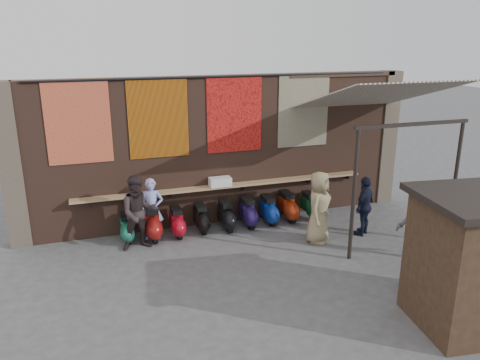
{
  "coord_description": "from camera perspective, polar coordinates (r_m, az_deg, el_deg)",
  "views": [
    {
      "loc": [
        -3.46,
        -9.16,
        4.95
      ],
      "look_at": [
        0.02,
        1.2,
        1.59
      ],
      "focal_mm": 35.0,
      "sensor_mm": 36.0,
      "label": 1
    }
  ],
  "objects": [
    {
      "name": "shopper_grey",
      "position": [
        11.54,
        21.6,
        -4.55
      ],
      "size": [
        1.39,
        1.22,
        1.87
      ],
      "primitive_type": "imported",
      "rotation": [
        0.0,
        0.0,
        2.6
      ],
      "color": "#58595D",
      "rests_on": "ground"
    },
    {
      "name": "tapestry_sun",
      "position": [
        11.93,
        -9.92,
        7.41
      ],
      "size": [
        1.5,
        0.02,
        2.0
      ],
      "primitive_type": "cube",
      "color": "orange",
      "rests_on": "brick_wall"
    },
    {
      "name": "tapestry_redgold",
      "position": [
        11.8,
        -19.12,
        6.63
      ],
      "size": [
        1.5,
        0.02,
        2.0
      ],
      "primitive_type": "cube",
      "color": "maroon",
      "rests_on": "brick_wall"
    },
    {
      "name": "eating_counter",
      "position": [
        12.6,
        -1.73,
        -0.72
      ],
      "size": [
        8.0,
        0.32,
        0.05
      ],
      "primitive_type": "cube",
      "color": "#9E7A51",
      "rests_on": "brick_wall"
    },
    {
      "name": "tapestry_orange",
      "position": [
        12.39,
        -0.67,
        8.01
      ],
      "size": [
        1.5,
        0.02,
        2.0
      ],
      "primitive_type": "cube",
      "color": "red",
      "rests_on": "brick_wall"
    },
    {
      "name": "diner_right",
      "position": [
        11.46,
        -12.22,
        -3.92
      ],
      "size": [
        0.94,
        0.76,
        1.84
      ],
      "primitive_type": "imported",
      "rotation": [
        0.0,
        0.0,
        0.08
      ],
      "color": "#2E2326",
      "rests_on": "ground"
    },
    {
      "name": "pier_right",
      "position": [
        14.98,
        17.27,
        4.94
      ],
      "size": [
        0.5,
        0.5,
        4.0
      ],
      "primitive_type": "cube",
      "color": "#4C4238",
      "rests_on": "ground"
    },
    {
      "name": "scooter_stool_3",
      "position": [
        12.4,
        -4.76,
        -4.71
      ],
      "size": [
        0.34,
        0.76,
        0.72
      ],
      "primitive_type": null,
      "color": "black",
      "rests_on": "ground"
    },
    {
      "name": "scooter_stool_5",
      "position": [
        12.7,
        0.96,
        -3.98
      ],
      "size": [
        0.37,
        0.82,
        0.78
      ],
      "primitive_type": null,
      "color": "#241653",
      "rests_on": "ground"
    },
    {
      "name": "brick_wall",
      "position": [
        12.7,
        -2.25,
        3.63
      ],
      "size": [
        10.0,
        0.4,
        4.0
      ],
      "primitive_type": "cube",
      "color": "brown",
      "rests_on": "ground"
    },
    {
      "name": "awning_canvas",
      "position": [
        12.32,
        16.24,
        9.88
      ],
      "size": [
        3.2,
        3.28,
        0.97
      ],
      "primitive_type": "cube",
      "rotation": [
        -0.28,
        0.0,
        0.0
      ],
      "color": "beige",
      "rests_on": "brick_wall"
    },
    {
      "name": "scooter_stool_6",
      "position": [
        12.91,
        3.51,
        -3.7
      ],
      "size": [
        0.36,
        0.8,
        0.76
      ],
      "primitive_type": null,
      "color": "navy",
      "rests_on": "ground"
    },
    {
      "name": "shopper_navy",
      "position": [
        12.46,
        14.93,
        -3.07
      ],
      "size": [
        0.97,
        0.83,
        1.57
      ],
      "primitive_type": "imported",
      "rotation": [
        0.0,
        0.0,
        3.74
      ],
      "color": "black",
      "rests_on": "ground"
    },
    {
      "name": "scooter_stool_2",
      "position": [
        12.2,
        -7.67,
        -5.16
      ],
      "size": [
        0.35,
        0.77,
        0.74
      ],
      "primitive_type": null,
      "color": "red",
      "rests_on": "ground"
    },
    {
      "name": "hang_rail",
      "position": [
        12.17,
        -2.05,
        12.49
      ],
      "size": [
        9.5,
        0.06,
        0.06
      ],
      "primitive_type": "cylinder",
      "rotation": [
        0.0,
        1.57,
        0.0
      ],
      "color": "black",
      "rests_on": "brick_wall"
    },
    {
      "name": "scooter_stool_8",
      "position": [
        13.44,
        8.5,
        -3.1
      ],
      "size": [
        0.34,
        0.76,
        0.72
      ],
      "primitive_type": null,
      "color": "#0D4324",
      "rests_on": "ground"
    },
    {
      "name": "diner_left",
      "position": [
        11.99,
        -10.68,
        -3.52
      ],
      "size": [
        0.66,
        0.53,
        1.59
      ],
      "primitive_type": "imported",
      "rotation": [
        0.0,
        0.0,
        -0.28
      ],
      "color": "#A1A5EA",
      "rests_on": "ground"
    },
    {
      "name": "scooter_stool_1",
      "position": [
        12.09,
        -10.62,
        -5.24
      ],
      "size": [
        0.4,
        0.89,
        0.84
      ],
      "primitive_type": null,
      "color": "maroon",
      "rests_on": "ground"
    },
    {
      "name": "scooter_stool_7",
      "position": [
        13.16,
        5.85,
        -3.25
      ],
      "size": [
        0.38,
        0.84,
        0.8
      ],
      "primitive_type": null,
      "color": "#9B290E",
      "rests_on": "ground"
    },
    {
      "name": "ground",
      "position": [
        10.97,
        1.92,
        -9.75
      ],
      "size": [
        70.0,
        70.0,
        0.0
      ],
      "primitive_type": "plane",
      "color": "#474749",
      "rests_on": "ground"
    },
    {
      "name": "shopper_tan",
      "position": [
        11.74,
        9.59,
        -3.29
      ],
      "size": [
        1.03,
        1.05,
        1.82
      ],
      "primitive_type": "imported",
      "rotation": [
        0.0,
        0.0,
        0.82
      ],
      "color": "#968560",
      "rests_on": "ground"
    },
    {
      "name": "awning_header",
      "position": [
        11.19,
        20.37,
        6.39
      ],
      "size": [
        3.0,
        0.08,
        0.08
      ],
      "primitive_type": "cube",
      "color": "black",
      "rests_on": "awning_post_left"
    },
    {
      "name": "stall_sign",
      "position": [
        9.69,
        24.96,
        -4.29
      ],
      "size": [
        1.19,
        0.21,
        0.5
      ],
      "primitive_type": "cube",
      "rotation": [
        0.0,
        0.0,
        -0.14
      ],
      "color": "gold",
      "rests_on": "market_stall"
    },
    {
      "name": "scooter_stool_0",
      "position": [
        12.13,
        -13.63,
        -5.73
      ],
      "size": [
        0.33,
        0.73,
        0.7
      ],
      "primitive_type": null,
      "color": "#1C7257",
      "rests_on": "ground"
    },
    {
      "name": "awning_ledger",
      "position": [
        13.61,
        12.55,
        12.46
      ],
      "size": [
        3.3,
        0.08,
        0.12
      ],
      "primitive_type": "cube",
      "color": "#33261C",
      "rests_on": "brick_wall"
    },
    {
      "name": "scooter_stool_4",
      "position": [
        12.5,
        -1.7,
        -4.38
      ],
      "size": [
        0.36,
        0.8,
        0.76
      ],
      "primitive_type": null,
      "color": "black",
      "rests_on": "ground"
    },
    {
      "name": "pier_left",
      "position": [
        12.34,
        -26.09,
        1.47
      ],
      "size": [
        0.5,
        0.5,
        4.0
      ],
      "primitive_type": "cube",
      "color": "#4C4238",
      "rests_on": "ground"
    },
    {
      "name": "shelf_box",
      "position": [
        12.49,
        -2.44,
        -0.22
      ],
      "size": [
        0.58,
        0.3,
        0.24
      ],
      "primitive_type": "cube",
      "color": "white",
      "rests_on": "eating_counter"
    },
    {
      "name": "awning_post_left",
      "position": [
        10.76,
        13.69,
        -1.85
      ],
      "size": [
        0.09,
        0.09,
        3.1
      ],
      "primitive_type": "cylinder",
      "color": "black",
      "rests_on": "ground"
    },
    {
      "name": "tapestry_multi",
      "position": [
        13.13,
        7.75,
        8.38
      ],
      "size": [
        1.5,
        0.02,
        2.0
      ],
      "primitive_type": "cube",
      "color": "teal",
      "rests_on": "brick_wall"
    },
    {
      "name": "awning_post_right",
      "position": [
        12.44,
        24.7,
        -0.4
      ],
      "size": [
        0.09,
        0.09,
        3.1
      ],
      "primitive_type": "cylinder",
      "color": "black",
      "rests_on": "ground"
    },
    {
      "name": "stall_shelf",
      "position": [
        10.0,
        24.36,
        -8.77
      ],
      "size": [
        1.78,
        0.34,
        0.06
      ],
      "primitive_type": "cube",
      "rotation": [
        0.0,
        0.0,
        -0.14
      ],
      "color": "#473321",
      "rests_on": "market_stall"
    }
  ]
}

